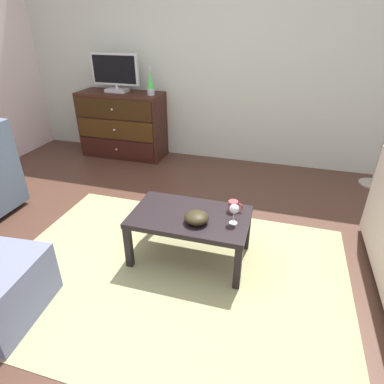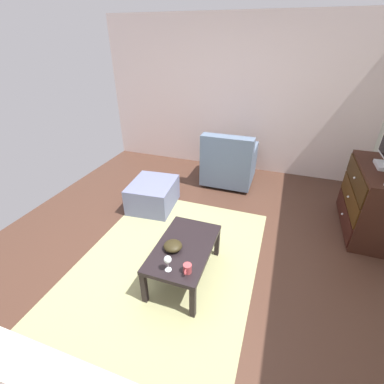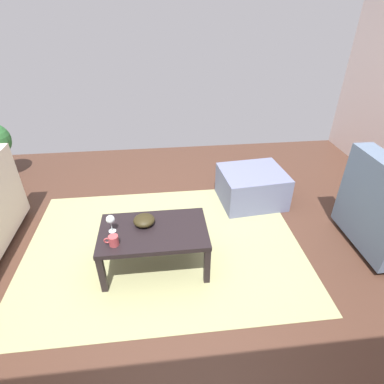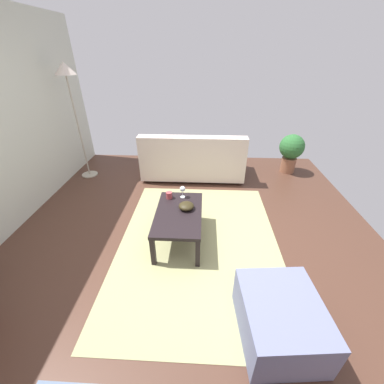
# 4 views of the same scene
# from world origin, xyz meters

# --- Properties ---
(ground_plane) EXTENTS (5.87, 4.97, 0.05)m
(ground_plane) POSITION_xyz_m (0.00, 0.00, -0.03)
(ground_plane) COLOR #4B2F23
(area_rug) EXTENTS (2.60, 1.90, 0.01)m
(area_rug) POSITION_xyz_m (0.20, -0.20, 0.00)
(area_rug) COLOR tan
(area_rug) RESTS_ON ground_plane
(coffee_table) EXTENTS (0.90, 0.54, 0.40)m
(coffee_table) POSITION_xyz_m (0.28, 0.04, 0.35)
(coffee_table) COLOR black
(coffee_table) RESTS_ON ground_plane
(wine_glass) EXTENTS (0.07, 0.07, 0.16)m
(wine_glass) POSITION_xyz_m (0.61, 0.02, 0.52)
(wine_glass) COLOR silver
(wine_glass) RESTS_ON coffee_table
(mug) EXTENTS (0.11, 0.08, 0.08)m
(mug) POSITION_xyz_m (0.58, 0.19, 0.44)
(mug) COLOR #AF4246
(mug) RESTS_ON coffee_table
(bowl_decorative) EXTENTS (0.18, 0.18, 0.08)m
(bowl_decorative) POSITION_xyz_m (0.35, -0.04, 0.44)
(bowl_decorative) COLOR #2E2714
(bowl_decorative) RESTS_ON coffee_table
(couch_large) EXTENTS (0.85, 1.78, 0.82)m
(couch_large) POSITION_xyz_m (2.02, -0.04, 0.33)
(couch_large) COLOR #332319
(couch_large) RESTS_ON ground_plane
(ottoman) EXTENTS (0.75, 0.66, 0.39)m
(ottoman) POSITION_xyz_m (-0.84, -0.86, 0.19)
(ottoman) COLOR slate
(ottoman) RESTS_ON ground_plane
(standing_lamp) EXTENTS (0.32, 0.32, 1.87)m
(standing_lamp) POSITION_xyz_m (1.95, 1.88, 1.61)
(standing_lamp) COLOR #A59E8C
(standing_lamp) RESTS_ON ground_plane
(potted_plant) EXTENTS (0.44, 0.44, 0.72)m
(potted_plant) POSITION_xyz_m (2.28, -1.83, 0.43)
(potted_plant) COLOR brown
(potted_plant) RESTS_ON ground_plane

